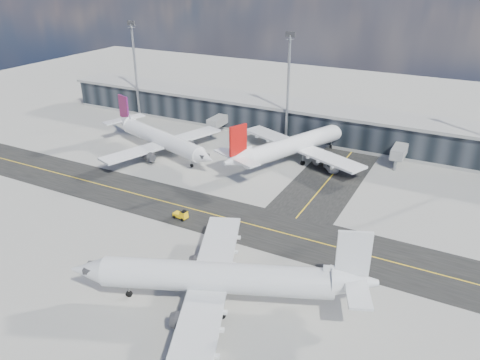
{
  "coord_description": "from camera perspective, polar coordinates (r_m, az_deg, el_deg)",
  "views": [
    {
      "loc": [
        44.72,
        -63.6,
        44.3
      ],
      "look_at": [
        5.48,
        10.92,
        5.0
      ],
      "focal_mm": 35.0,
      "sensor_mm": 36.0,
      "label": 1
    }
  ],
  "objects": [
    {
      "name": "airliner_near",
      "position": [
        66.77,
        -2.3,
        -11.87
      ],
      "size": [
        41.61,
        35.98,
        12.84
      ],
      "rotation": [
        0.0,
        0.0,
        1.96
      ],
      "color": "silver",
      "rests_on": "ground"
    },
    {
      "name": "airliner_redtail",
      "position": [
        114.19,
        6.74,
        4.3
      ],
      "size": [
        35.72,
        41.36,
        12.81
      ],
      "rotation": [
        0.0,
        0.0,
        -0.41
      ],
      "color": "white",
      "rests_on": "ground"
    },
    {
      "name": "floodlight_masts",
      "position": [
        123.6,
        5.89,
        11.46
      ],
      "size": [
        102.5,
        0.7,
        28.9
      ],
      "color": "gray",
      "rests_on": "ground"
    },
    {
      "name": "taxiway_lanes",
      "position": [
        95.67,
        -0.88,
        -2.57
      ],
      "size": [
        180.0,
        63.0,
        0.03
      ],
      "color": "black",
      "rests_on": "ground"
    },
    {
      "name": "airliner_af",
      "position": [
        120.01,
        -9.72,
        4.99
      ],
      "size": [
        39.17,
        33.8,
        11.89
      ],
      "rotation": [
        0.0,
        0.0,
        -1.89
      ],
      "color": "white",
      "rests_on": "ground"
    },
    {
      "name": "service_van",
      "position": [
        111.57,
        11.07,
        1.52
      ],
      "size": [
        4.95,
        5.4,
        1.4
      ],
      "primitive_type": "imported",
      "rotation": [
        0.0,
        0.0,
        0.67
      ],
      "color": "white",
      "rests_on": "ground"
    },
    {
      "name": "baggage_tug",
      "position": [
        89.41,
        -7.14,
        -4.23
      ],
      "size": [
        3.03,
        1.79,
        1.81
      ],
      "rotation": [
        0.0,
        0.0,
        -1.69
      ],
      "color": "yellow",
      "rests_on": "ground"
    },
    {
      "name": "ground",
      "position": [
        89.48,
        -6.4,
        -4.83
      ],
      "size": [
        300.0,
        300.0,
        0.0
      ],
      "primitive_type": "plane",
      "color": "gray",
      "rests_on": "ground"
    },
    {
      "name": "terminal_concourse",
      "position": [
        132.9,
        6.84,
        7.22
      ],
      "size": [
        152.0,
        19.8,
        8.8
      ],
      "color": "black",
      "rests_on": "ground"
    }
  ]
}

